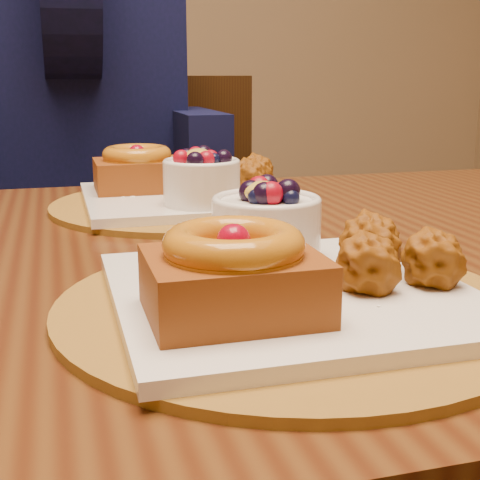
% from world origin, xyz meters
% --- Properties ---
extents(dining_table, '(1.60, 0.90, 0.76)m').
position_xyz_m(dining_table, '(0.08, -0.05, 0.68)').
color(dining_table, '#3B1A0A').
rests_on(dining_table, ground).
extents(place_setting_near, '(0.38, 0.38, 0.09)m').
position_xyz_m(place_setting_near, '(0.08, -0.26, 0.78)').
color(place_setting_near, brown).
rests_on(place_setting_near, dining_table).
extents(place_setting_far, '(0.38, 0.38, 0.09)m').
position_xyz_m(place_setting_far, '(0.08, 0.17, 0.78)').
color(place_setting_far, brown).
rests_on(place_setting_far, dining_table).
extents(chair_far, '(0.49, 0.49, 0.93)m').
position_xyz_m(chair_far, '(0.15, 0.77, 0.52)').
color(chair_far, black).
rests_on(chair_far, ground).
extents(diner, '(0.55, 0.52, 0.90)m').
position_xyz_m(diner, '(-0.05, 0.72, 0.96)').
color(diner, black).
rests_on(diner, ground).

